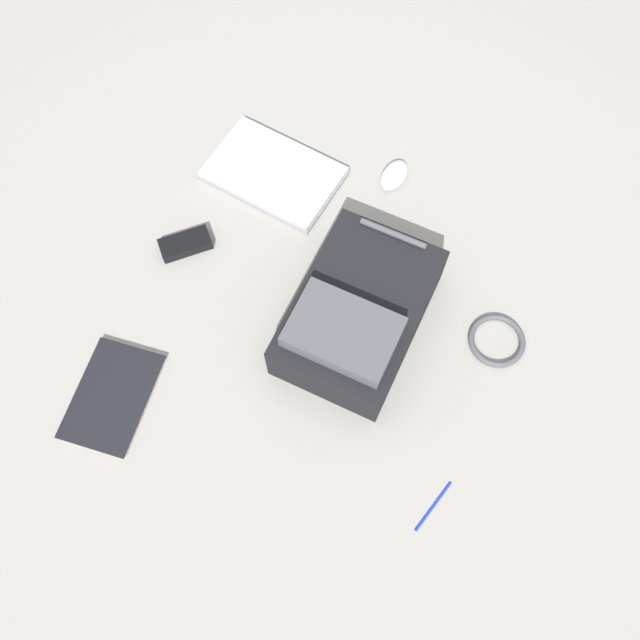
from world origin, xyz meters
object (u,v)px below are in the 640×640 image
Objects in this scene: laptop at (274,174)px; power_brick at (185,244)px; backpack at (357,315)px; cable_coil at (497,340)px; book_red at (113,397)px; computer_mouse at (394,175)px; pen_black at (433,506)px.

laptop is 0.32m from power_brick.
backpack is 0.51m from laptop.
backpack is at bearing -159.81° from cable_coil.
book_red reaches higher than cable_coil.
power_brick is at bearing 179.32° from backpack.
computer_mouse reaches higher than laptop.
pen_black is (0.80, 0.11, -0.01)m from book_red.
book_red is at bearing -144.51° from cable_coil.
pen_black is at bearing -20.95° from power_brick.
laptop is 2.77× the size of power_brick.
pen_black is (0.02, -0.45, -0.00)m from cable_coil.
backpack is 3.04× the size of cable_coil.
power_brick is (-0.41, -0.45, -0.01)m from computer_mouse.
backpack is 3.26× the size of power_brick.
cable_coil is at bearing 20.19° from backpack.
cable_coil is 0.85m from power_brick.
power_brick is at bearing 97.63° from book_red.
backpack is 0.47m from computer_mouse.
book_red is at bearing -107.64° from computer_mouse.
backpack is 1.49× the size of book_red.
laptop is 1.27× the size of book_red.
laptop is 0.76m from cable_coil.
computer_mouse is at bearing 47.49° from power_brick.
laptop is 2.58× the size of cable_coil.
laptop reaches higher than cable_coil.
power_brick is at bearing -128.62° from computer_mouse.
computer_mouse is at bearing 25.01° from laptop.
power_brick reaches higher than book_red.
cable_coil is 1.04× the size of pen_black.
book_red is 0.96m from cable_coil.
cable_coil is (0.43, -0.33, -0.01)m from computer_mouse.
cable_coil is at bearing 7.92° from power_brick.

